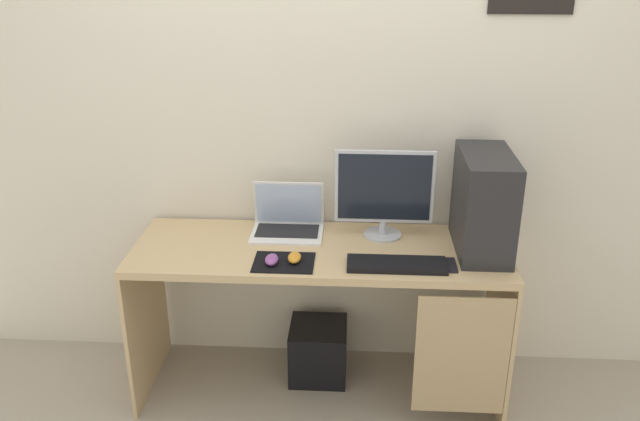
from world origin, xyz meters
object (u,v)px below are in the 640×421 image
Objects in this scene: laptop at (288,223)px; cell_phone at (448,265)px; mouse_left at (294,257)px; keyboard at (397,264)px; subwoofer at (318,350)px; mouse_right at (272,260)px; pc_tower at (484,203)px; monitor at (384,193)px.

cell_phone is at bearing -23.40° from laptop.
cell_phone is (0.65, 0.00, -0.02)m from mouse_left.
subwoofer is (-0.35, 0.27, -0.63)m from keyboard.
mouse_right reaches higher than cell_phone.
laptop reaches higher than subwoofer.
mouse_left is 0.74× the size of cell_phone.
subwoofer is at bearing 142.38° from keyboard.
monitor is (-0.43, 0.11, -0.00)m from pc_tower.
keyboard is 0.22m from cell_phone.
monitor is 1.35× the size of laptop.
mouse_right is (-0.91, -0.20, -0.20)m from pc_tower.
mouse_right is at bearing -123.47° from subwoofer.
mouse_left is 0.65m from cell_phone.
keyboard is at bearing -152.10° from pc_tower.
keyboard is at bearing -33.58° from laptop.
laptop is at bearing 84.30° from mouse_right.
monitor is at bearing 36.64° from mouse_left.
subwoofer is at bearing 56.53° from mouse_right.
monitor is 1.61× the size of subwoofer.
keyboard is 0.44m from mouse_left.
laptop is at bearing 176.94° from monitor.
mouse_right is (-0.48, -0.31, -0.19)m from monitor.
cell_phone is 0.88m from subwoofer.
laptop reaches higher than keyboard.
subwoofer is (-0.30, -0.04, -0.84)m from monitor.
keyboard is 0.77m from subwoofer.
pc_tower is 4.63× the size of mouse_right.
cell_phone is (-0.16, -0.18, -0.22)m from pc_tower.
keyboard is 1.51× the size of subwoofer.
mouse_right is at bearing -167.29° from pc_tower.
monitor reaches higher than mouse_left.
pc_tower reaches higher than mouse_left.
laptop is 3.45× the size of mouse_right.
mouse_right is at bearing -95.70° from laptop.
mouse_left is 0.69m from subwoofer.
pc_tower is at bearing 27.90° from keyboard.
pc_tower is 1.60× the size of subwoofer.
pc_tower is 1.34× the size of laptop.
mouse_left is (-0.81, -0.18, -0.20)m from pc_tower.
laptop is 0.32m from mouse_left.
pc_tower is 0.44m from monitor.
monitor is at bearing 166.07° from pc_tower.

